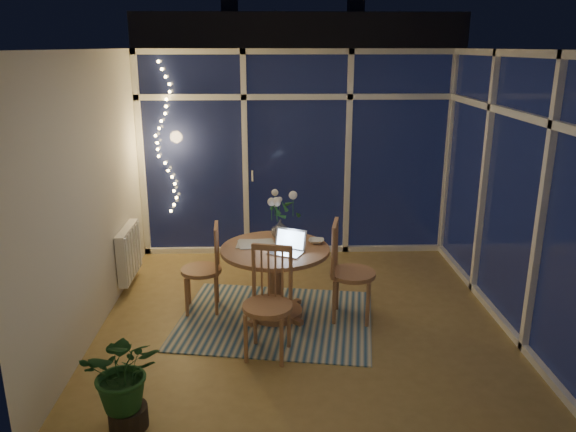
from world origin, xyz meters
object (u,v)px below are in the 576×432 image
object	(u,v)px
chair_right	(353,271)
flower_vase	(280,228)
chair_left	(201,268)
dining_table	(275,282)
laptop	(286,242)
potted_plant	(125,380)
chair_front	(268,304)

from	to	relation	value
chair_right	flower_vase	xyz separation A→B (m)	(-0.70, 0.39, 0.32)
flower_vase	chair_right	bearing A→B (deg)	-28.77
chair_left	dining_table	bearing A→B (deg)	75.32
flower_vase	laptop	bearing A→B (deg)	-84.19
flower_vase	potted_plant	size ratio (longest dim) A/B	0.28
chair_left	chair_right	size ratio (longest dim) A/B	0.91
chair_right	potted_plant	size ratio (longest dim) A/B	1.34
chair_left	chair_front	size ratio (longest dim) A/B	0.94
chair_right	chair_front	size ratio (longest dim) A/B	1.03
chair_front	potted_plant	size ratio (longest dim) A/B	1.30
chair_front	chair_right	bearing A→B (deg)	52.44
dining_table	flower_vase	bearing A→B (deg)	79.26
laptop	flower_vase	world-z (taller)	laptop
dining_table	chair_front	world-z (taller)	chair_front
dining_table	chair_right	world-z (taller)	chair_right
laptop	potted_plant	bearing A→B (deg)	-100.89
laptop	potted_plant	xyz separation A→B (m)	(-1.17, -1.55, -0.47)
potted_plant	chair_front	bearing A→B (deg)	43.46
chair_left	flower_vase	xyz separation A→B (m)	(0.81, 0.15, 0.37)
chair_left	potted_plant	distance (m)	1.89
laptop	potted_plant	size ratio (longest dim) A/B	0.41
dining_table	potted_plant	distance (m)	2.02
potted_plant	chair_right	bearing A→B (deg)	41.50
chair_right	chair_front	distance (m)	1.07
chair_left	potted_plant	bearing A→B (deg)	-13.19
dining_table	chair_left	distance (m)	0.77
chair_right	laptop	distance (m)	0.74
chair_right	flower_vase	distance (m)	0.87
dining_table	potted_plant	xyz separation A→B (m)	(-1.07, -1.71, 0.01)
flower_vase	potted_plant	bearing A→B (deg)	-119.31
chair_left	potted_plant	world-z (taller)	chair_left
chair_front	dining_table	bearing A→B (deg)	98.06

